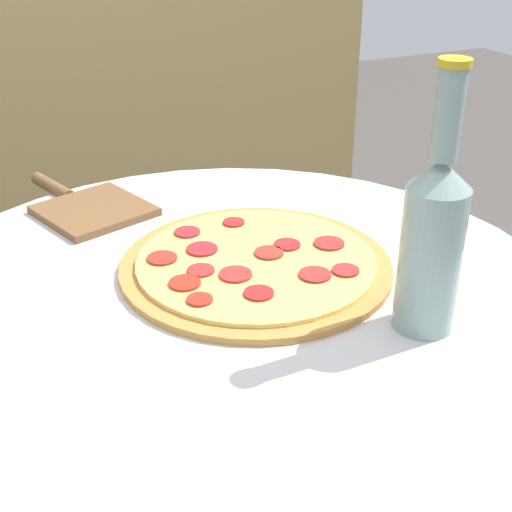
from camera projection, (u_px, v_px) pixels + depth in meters
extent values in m
cylinder|color=silver|center=(233.00, 508.00, 1.09)|extent=(0.10, 0.10, 0.72)
cylinder|color=silver|center=(229.00, 299.00, 0.91)|extent=(0.88, 0.88, 0.02)
cube|color=tan|center=(75.00, 121.00, 1.66)|extent=(1.53, 0.04, 1.46)
cylinder|color=#B77F3D|center=(256.00, 266.00, 0.96)|extent=(0.37, 0.37, 0.01)
cylinder|color=#EACC60|center=(256.00, 261.00, 0.95)|extent=(0.32, 0.32, 0.01)
cylinder|color=maroon|center=(329.00, 243.00, 0.99)|extent=(0.04, 0.04, 0.00)
cylinder|color=maroon|center=(315.00, 275.00, 0.91)|extent=(0.04, 0.04, 0.00)
cylinder|color=#A92225|center=(287.00, 245.00, 0.98)|extent=(0.04, 0.04, 0.00)
cylinder|color=#A92C28|center=(236.00, 274.00, 0.91)|extent=(0.04, 0.04, 0.00)
cylinder|color=#A92A1C|center=(185.00, 283.00, 0.89)|extent=(0.04, 0.04, 0.00)
cylinder|color=maroon|center=(162.00, 258.00, 0.95)|extent=(0.04, 0.04, 0.00)
cylinder|color=maroon|center=(269.00, 253.00, 0.96)|extent=(0.04, 0.04, 0.00)
cylinder|color=#A82A2B|center=(201.00, 270.00, 0.92)|extent=(0.04, 0.04, 0.00)
cylinder|color=#A32123|center=(259.00, 293.00, 0.87)|extent=(0.04, 0.04, 0.00)
cylinder|color=#A0282A|center=(346.00, 270.00, 0.92)|extent=(0.04, 0.04, 0.00)
cylinder|color=#AA242A|center=(188.00, 232.00, 1.02)|extent=(0.04, 0.04, 0.00)
cylinder|color=#A32A1D|center=(200.00, 300.00, 0.85)|extent=(0.03, 0.03, 0.00)
cylinder|color=maroon|center=(200.00, 249.00, 0.97)|extent=(0.04, 0.04, 0.00)
cylinder|color=#A62225|center=(234.00, 222.00, 1.05)|extent=(0.03, 0.03, 0.00)
cylinder|color=gray|center=(430.00, 260.00, 0.80)|extent=(0.07, 0.07, 0.17)
cone|color=gray|center=(441.00, 174.00, 0.75)|extent=(0.07, 0.07, 0.03)
cylinder|color=gray|center=(448.00, 114.00, 0.72)|extent=(0.03, 0.03, 0.10)
cylinder|color=gold|center=(455.00, 62.00, 0.70)|extent=(0.03, 0.03, 0.01)
cube|color=brown|center=(94.00, 211.00, 1.12)|extent=(0.19, 0.19, 0.01)
cylinder|color=brown|center=(53.00, 187.00, 1.20)|extent=(0.06, 0.11, 0.02)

